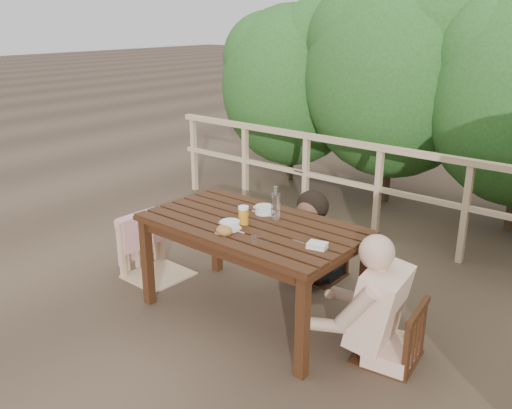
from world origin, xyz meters
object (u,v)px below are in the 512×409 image
Objects in this scene: table at (252,270)px; chair_far at (320,233)px; chair_left at (155,223)px; chair_right at (392,304)px; butter_tub at (317,246)px; bread_roll at (224,231)px; diner_right at (400,263)px; soup_far at (264,211)px; tumbler at (254,241)px; soup_near at (230,226)px; bottle at (276,205)px; beer_glass at (243,216)px; woman at (322,209)px.

table is 0.89m from chair_far.
chair_left is 1.23× the size of chair_far.
butter_tub is at bearing -70.75° from chair_right.
chair_left reaches higher than bread_roll.
diner_right is 6.10× the size of soup_far.
chair_left is 1.41m from tumbler.
soup_far is (-0.02, 0.42, 0.00)m from soup_near.
chair_right is 11.94× the size of tumbler.
beer_glass is at bearing -125.01° from bottle.
woman is at bearing 101.27° from tumbler.
chair_left reaches higher than tumbler.
table is at bearing -90.53° from chair_right.
beer_glass reaches higher than table.
chair_left reaches higher than soup_far.
beer_glass is at bearing 142.00° from tumbler.
soup_near is at bearing -80.42° from chair_right.
butter_tub is (0.67, -0.03, -0.05)m from beer_glass.
chair_right reaches higher than chair_far.
diner_right reaches higher than chair_right.
table is 12.78× the size of butter_tub.
chair_far is 1.17m from soup_near.
chair_right is 1.24m from bread_roll.
chair_left is at bearing 39.05° from woman.
diner_right is (1.09, -0.77, 0.09)m from woman.
bottle reaches higher than chair_far.
woman is 8.51× the size of beer_glass.
chair_left is at bearing -166.80° from soup_far.
soup_far is at bearing -101.00° from chair_right.
butter_tub is (0.37, 0.21, -0.01)m from tumbler.
table is 1.19m from diner_right.
woman is 0.82m from bottle.
bottle is (-1.01, -0.00, 0.17)m from diner_right.
diner_right is 1.21m from bread_roll.
chair_right is 2.97× the size of bottle.
chair_far is at bearing 86.29° from beer_glass.
bottle is 2.20× the size of butter_tub.
woman reaches higher than tumbler.
soup_far is 0.20m from bottle.
soup_near is (-0.06, -1.12, 0.16)m from woman.
tumbler is at bearing 109.49° from diner_right.
soup_far is at bearing 95.26° from bread_roll.
chair_far is at bearing 47.69° from diner_right.
tumbler is at bearing -100.30° from chair_left.
chair_far is (0.04, 0.89, 0.04)m from table.
diner_right reaches higher than chair_left.
bread_roll is (-0.00, -0.30, 0.42)m from table.
chair_right is at bearing -3.11° from soup_far.
table is at bearing -129.51° from bottle.
butter_tub is at bearing -23.35° from bottle.
soup_far is at bearing 93.18° from soup_near.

